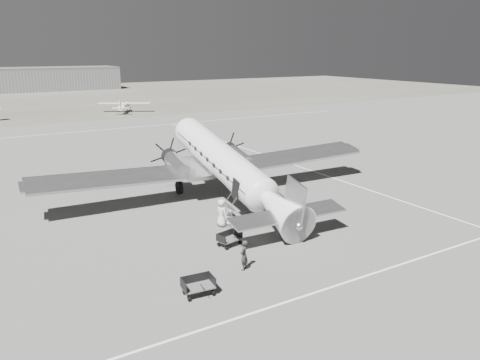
% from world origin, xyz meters
% --- Properties ---
extents(ground, '(260.00, 260.00, 0.00)m').
position_xyz_m(ground, '(0.00, 0.00, 0.00)').
color(ground, '#61615F').
rests_on(ground, ground).
extents(taxi_line_near, '(60.00, 0.15, 0.01)m').
position_xyz_m(taxi_line_near, '(0.00, -14.00, 0.01)').
color(taxi_line_near, white).
rests_on(taxi_line_near, ground).
extents(taxi_line_right, '(0.15, 80.00, 0.01)m').
position_xyz_m(taxi_line_right, '(12.00, 0.00, 0.01)').
color(taxi_line_right, white).
rests_on(taxi_line_right, ground).
extents(taxi_line_horizon, '(90.00, 0.15, 0.01)m').
position_xyz_m(taxi_line_horizon, '(0.00, 40.00, 0.01)').
color(taxi_line_horizon, white).
rests_on(taxi_line_horizon, ground).
extents(grass_infield, '(260.00, 90.00, 0.01)m').
position_xyz_m(grass_infield, '(0.00, 95.00, 0.00)').
color(grass_infield, '#646254').
rests_on(grass_infield, ground).
extents(hangar_main, '(42.00, 14.00, 6.60)m').
position_xyz_m(hangar_main, '(5.00, 120.00, 3.30)').
color(hangar_main, slate).
rests_on(hangar_main, ground).
extents(dc3_airliner, '(29.89, 21.45, 5.52)m').
position_xyz_m(dc3_airliner, '(0.17, 0.75, 2.76)').
color(dc3_airliner, '#B9B8BB').
rests_on(dc3_airliner, ground).
extents(light_plane_right, '(12.47, 11.71, 2.05)m').
position_xyz_m(light_plane_right, '(9.95, 58.09, 1.02)').
color(light_plane_right, white).
rests_on(light_plane_right, ground).
extents(baggage_cart_near, '(1.69, 1.36, 0.84)m').
position_xyz_m(baggage_cart_near, '(-3.92, -6.88, 0.42)').
color(baggage_cart_near, '#4F4F4F').
rests_on(baggage_cart_near, ground).
extents(baggage_cart_far, '(1.71, 1.28, 0.91)m').
position_xyz_m(baggage_cart_far, '(-8.14, -11.27, 0.46)').
color(baggage_cart_far, '#4F4F4F').
rests_on(baggage_cart_far, ground).
extents(ground_crew, '(0.73, 0.70, 1.68)m').
position_xyz_m(ground_crew, '(-4.83, -10.06, 0.84)').
color(ground_crew, '#2A2A2A').
rests_on(ground_crew, ground).
extents(ramp_agent, '(0.74, 0.88, 1.61)m').
position_xyz_m(ramp_agent, '(-2.84, -5.16, 0.81)').
color(ramp_agent, '#BDBCBA').
rests_on(ramp_agent, ground).
extents(passenger, '(0.78, 1.03, 1.89)m').
position_xyz_m(passenger, '(-2.78, -3.79, 0.94)').
color(passenger, silver).
rests_on(passenger, ground).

